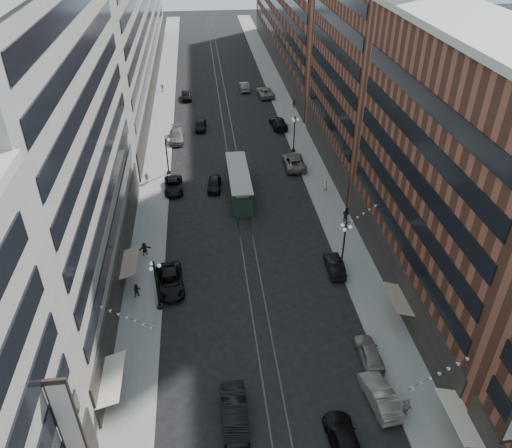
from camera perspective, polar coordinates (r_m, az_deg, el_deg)
name	(u,v)px	position (r m, az deg, el deg)	size (l,w,h in m)	color
ground	(232,155)	(74.86, -2.71, 7.86)	(220.00, 220.00, 0.00)	black
sidewalk_west	(161,131)	(84.11, -10.85, 10.35)	(4.00, 180.00, 0.15)	gray
sidewalk_east	(294,125)	(85.20, 4.31, 11.17)	(4.00, 180.00, 0.15)	gray
rail_west	(224,129)	(83.93, -3.72, 10.79)	(0.12, 180.00, 0.02)	#2D2D33
rail_east	(232,129)	(84.00, -2.75, 10.84)	(0.12, 180.00, 0.02)	#2D2D33
building_west_mid	(53,154)	(46.16, -22.22, 7.38)	(8.00, 36.00, 28.00)	#A7A194
building_west_far	(128,15)	(105.89, -14.46, 22.08)	(8.00, 90.00, 26.00)	#A7A194
building_east_mid	(455,181)	(46.01, 21.80, 4.56)	(8.00, 30.00, 24.00)	brown
building_east_tower	(369,6)	(67.73, 12.83, 23.11)	(8.00, 26.00, 42.00)	brown
building_east_far	(295,8)	(116.10, 4.44, 23.39)	(8.00, 72.00, 24.00)	brown
lamppost_sw_far	(157,284)	(46.24, -11.30, -6.71)	(1.03, 1.14, 5.52)	black
lamppost_sw_mid	(167,154)	(69.08, -10.16, 7.88)	(1.03, 1.14, 5.52)	black
lamppost_se_far	(344,244)	(50.90, 10.00, -2.29)	(1.03, 1.14, 5.52)	black
lamppost_se_mid	(294,133)	(74.66, 4.40, 10.33)	(1.03, 1.14, 5.52)	black
streetcar	(239,184)	(63.99, -1.97, 4.61)	(2.60, 11.73, 3.25)	#213526
car_2	(170,281)	(49.96, -9.80, -6.44)	(2.59, 5.62, 1.56)	black
car_4	(369,353)	(43.77, 12.80, -14.14)	(1.70, 4.23, 1.44)	gray
car_5	(234,413)	(39.00, -2.48, -20.73)	(1.84, 5.28, 1.74)	black
car_6	(344,439)	(38.42, 9.98, -23.07)	(2.05, 5.04, 1.46)	black
pedestrian_2	(137,291)	(49.28, -13.43, -7.42)	(0.74, 0.41, 1.53)	black
pedestrian_4	(407,406)	(40.67, 16.87, -19.33)	(1.00, 0.45, 1.70)	gray
car_7	(174,186)	(66.06, -9.40, 4.36)	(2.36, 5.12, 1.42)	black
car_8	(177,136)	(80.20, -9.05, 9.94)	(2.32, 5.71, 1.66)	#66655B
car_9	(186,95)	(97.67, -7.97, 14.36)	(1.80, 4.48, 1.53)	black
car_10	(335,265)	(51.90, 8.97, -4.67)	(1.53, 4.38, 1.44)	black
car_11	(294,161)	(71.25, 4.36, 7.14)	(2.81, 6.10, 1.70)	slate
car_12	(279,123)	(84.12, 2.60, 11.47)	(2.30, 5.66, 1.64)	black
car_13	(201,125)	(83.85, -6.34, 11.18)	(1.79, 4.44, 1.51)	black
car_14	(244,86)	(101.65, -1.36, 15.46)	(1.70, 4.86, 1.60)	#68645C
pedestrian_5	(145,249)	(54.48, -12.61, -2.79)	(1.41, 0.41, 1.52)	black
pedestrian_6	(147,178)	(68.25, -12.39, 5.20)	(0.87, 0.40, 1.49)	#AAA18D
pedestrian_7	(346,214)	(59.38, 10.26, 1.09)	(0.93, 0.51, 1.92)	black
pedestrian_8	(325,186)	(64.92, 7.91, 4.28)	(0.65, 0.43, 1.78)	beige
pedestrian_9	(294,104)	(92.33, 4.37, 13.53)	(0.97, 0.40, 1.51)	black
car_extra_0	(380,395)	(41.04, 13.98, -18.48)	(1.69, 4.84, 1.60)	slate
car_extra_1	(265,92)	(98.33, 1.06, 14.85)	(2.77, 6.02, 1.67)	slate
car_extra_2	(214,184)	(65.74, -4.78, 4.58)	(1.70, 4.24, 1.44)	black
pedestrian_extra_0	(162,87)	(102.20, -10.66, 15.08)	(0.90, 0.41, 1.53)	beige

